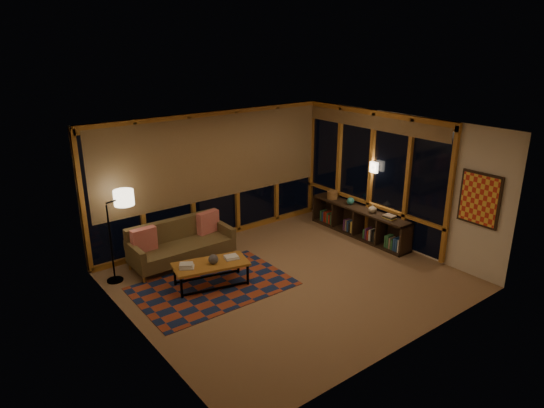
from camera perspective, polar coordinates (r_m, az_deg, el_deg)
floor at (r=8.75m, az=1.99°, el=-8.87°), size 5.50×5.00×0.01m
ceiling at (r=7.85m, az=2.22°, el=8.80°), size 5.50×5.00×0.01m
walls at (r=8.20m, az=2.10°, el=-0.52°), size 5.51×5.01×2.70m
window_wall_back at (r=10.10m, az=-6.73°, el=3.17°), size 5.30×0.16×2.60m
window_wall_right at (r=10.41m, az=11.42°, el=3.41°), size 0.16×3.70×2.60m
wall_art at (r=9.07m, az=23.22°, el=0.52°), size 0.06×0.74×0.94m
wall_sconce at (r=10.22m, az=11.90°, el=4.24°), size 0.12×0.18×0.22m
sofa at (r=9.35m, az=-10.56°, el=-4.60°), size 1.94×0.80×0.79m
pillow_left at (r=9.11m, az=-14.84°, el=-3.99°), size 0.47×0.17×0.46m
pillow_right at (r=9.70m, az=-7.55°, el=-2.05°), size 0.48×0.23×0.46m
area_rug at (r=8.58m, az=-6.96°, el=-9.57°), size 2.62×1.77×0.01m
coffee_table at (r=8.53m, az=-7.16°, el=-8.20°), size 1.37×0.87×0.42m
book_stack_a at (r=8.33m, az=-10.04°, el=-7.18°), size 0.27×0.26×0.06m
book_stack_b at (r=8.55m, az=-4.79°, el=-6.24°), size 0.30×0.26×0.05m
ceramic_pot at (r=8.38m, az=-6.91°, el=-6.45°), size 0.19×0.19×0.17m
floor_lamp at (r=8.81m, az=-18.48°, el=-3.96°), size 0.61×0.49×1.60m
bookshelf at (r=10.62m, az=10.20°, el=-2.07°), size 0.40×2.54×0.63m
basket at (r=11.01m, az=7.11°, el=1.09°), size 0.29×0.29×0.18m
teal_bowl at (r=10.67m, az=9.22°, el=0.35°), size 0.19×0.19×0.16m
vase at (r=10.27m, az=11.75°, el=-0.50°), size 0.18×0.18×0.18m
shelf_book_stack at (r=10.03m, az=13.65°, el=-1.47°), size 0.23×0.28×0.07m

